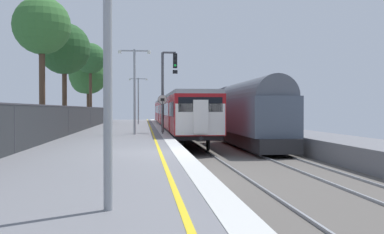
{
  "coord_description": "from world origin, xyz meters",
  "views": [
    {
      "loc": [
        -0.95,
        -16.6,
        1.55
      ],
      "look_at": [
        1.79,
        9.24,
        1.13
      ],
      "focal_mm": 42.96,
      "sensor_mm": 36.0,
      "label": 1
    }
  ],
  "objects_px": {
    "commuter_train_at_platform": "(175,112)",
    "background_tree_right": "(87,76)",
    "freight_train_adjacent_track": "(217,111)",
    "background_tree_centre": "(64,51)",
    "platform_lamp_far": "(138,96)",
    "background_tree_back": "(41,28)",
    "signal_gantry": "(166,82)",
    "platform_lamp_mid": "(135,84)",
    "speed_limit_sign": "(163,109)",
    "background_tree_left": "(91,60)",
    "platform_lamp_near": "(108,11)"
  },
  "relations": [
    {
      "from": "commuter_train_at_platform",
      "to": "background_tree_right",
      "type": "height_order",
      "value": "background_tree_right"
    },
    {
      "from": "freight_train_adjacent_track",
      "to": "background_tree_centre",
      "type": "xyz_separation_m",
      "value": [
        -12.44,
        -11.1,
        4.2
      ]
    },
    {
      "from": "platform_lamp_far",
      "to": "background_tree_centre",
      "type": "bearing_deg",
      "value": -105.22
    },
    {
      "from": "background_tree_centre",
      "to": "background_tree_back",
      "type": "height_order",
      "value": "background_tree_back"
    },
    {
      "from": "signal_gantry",
      "to": "background_tree_back",
      "type": "bearing_deg",
      "value": -153.91
    },
    {
      "from": "commuter_train_at_platform",
      "to": "signal_gantry",
      "type": "relative_size",
      "value": 7.55
    },
    {
      "from": "signal_gantry",
      "to": "platform_lamp_mid",
      "type": "xyz_separation_m",
      "value": [
        -2.09,
        -2.48,
        -0.25
      ]
    },
    {
      "from": "commuter_train_at_platform",
      "to": "background_tree_right",
      "type": "distance_m",
      "value": 12.3
    },
    {
      "from": "freight_train_adjacent_track",
      "to": "speed_limit_sign",
      "type": "xyz_separation_m",
      "value": [
        -5.85,
        -14.54,
        0.19
      ]
    },
    {
      "from": "speed_limit_sign",
      "to": "platform_lamp_far",
      "type": "height_order",
      "value": "platform_lamp_far"
    },
    {
      "from": "signal_gantry",
      "to": "background_tree_centre",
      "type": "distance_m",
      "value": 7.38
    },
    {
      "from": "freight_train_adjacent_track",
      "to": "background_tree_left",
      "type": "bearing_deg",
      "value": 160.91
    },
    {
      "from": "platform_lamp_near",
      "to": "platform_lamp_far",
      "type": "distance_m",
      "value": 43.0
    },
    {
      "from": "platform_lamp_mid",
      "to": "commuter_train_at_platform",
      "type": "bearing_deg",
      "value": 77.5
    },
    {
      "from": "platform_lamp_far",
      "to": "background_tree_back",
      "type": "distance_m",
      "value": 23.52
    },
    {
      "from": "commuter_train_at_platform",
      "to": "background_tree_back",
      "type": "height_order",
      "value": "background_tree_back"
    },
    {
      "from": "platform_lamp_far",
      "to": "background_tree_right",
      "type": "relative_size",
      "value": 0.66
    },
    {
      "from": "signal_gantry",
      "to": "background_tree_right",
      "type": "relative_size",
      "value": 0.72
    },
    {
      "from": "freight_train_adjacent_track",
      "to": "platform_lamp_far",
      "type": "distance_m",
      "value": 10.27
    },
    {
      "from": "platform_lamp_near",
      "to": "background_tree_back",
      "type": "height_order",
      "value": "background_tree_back"
    },
    {
      "from": "commuter_train_at_platform",
      "to": "background_tree_centre",
      "type": "xyz_separation_m",
      "value": [
        -8.44,
        -12.51,
        4.32
      ]
    },
    {
      "from": "platform_lamp_far",
      "to": "background_tree_left",
      "type": "bearing_deg",
      "value": -152.93
    },
    {
      "from": "speed_limit_sign",
      "to": "background_tree_back",
      "type": "relative_size",
      "value": 0.31
    },
    {
      "from": "signal_gantry",
      "to": "background_tree_left",
      "type": "relative_size",
      "value": 0.66
    },
    {
      "from": "platform_lamp_mid",
      "to": "background_tree_back",
      "type": "distance_m",
      "value": 6.3
    },
    {
      "from": "speed_limit_sign",
      "to": "background_tree_left",
      "type": "distance_m",
      "value": 20.56
    },
    {
      "from": "background_tree_back",
      "to": "platform_lamp_mid",
      "type": "bearing_deg",
      "value": 12.31
    },
    {
      "from": "platform_lamp_near",
      "to": "platform_lamp_far",
      "type": "xyz_separation_m",
      "value": [
        -0.0,
        43.0,
        -0.07
      ]
    },
    {
      "from": "freight_train_adjacent_track",
      "to": "background_tree_back",
      "type": "xyz_separation_m",
      "value": [
        -12.94,
        -15.93,
        4.86
      ]
    },
    {
      "from": "platform_lamp_far",
      "to": "speed_limit_sign",
      "type": "bearing_deg",
      "value": -85.33
    },
    {
      "from": "platform_lamp_mid",
      "to": "platform_lamp_far",
      "type": "distance_m",
      "value": 21.5
    },
    {
      "from": "signal_gantry",
      "to": "background_tree_centre",
      "type": "height_order",
      "value": "background_tree_centre"
    },
    {
      "from": "platform_lamp_near",
      "to": "background_tree_centre",
      "type": "bearing_deg",
      "value": 100.91
    },
    {
      "from": "background_tree_left",
      "to": "background_tree_back",
      "type": "xyz_separation_m",
      "value": [
        -0.55,
        -20.21,
        -0.38
      ]
    },
    {
      "from": "speed_limit_sign",
      "to": "background_tree_right",
      "type": "xyz_separation_m",
      "value": [
        -7.38,
        23.04,
        3.68
      ]
    },
    {
      "from": "background_tree_back",
      "to": "platform_lamp_far",
      "type": "bearing_deg",
      "value": 76.73
    },
    {
      "from": "background_tree_back",
      "to": "freight_train_adjacent_track",
      "type": "bearing_deg",
      "value": 50.92
    },
    {
      "from": "background_tree_centre",
      "to": "speed_limit_sign",
      "type": "bearing_deg",
      "value": -27.58
    },
    {
      "from": "commuter_train_at_platform",
      "to": "freight_train_adjacent_track",
      "type": "relative_size",
      "value": 1.0
    },
    {
      "from": "signal_gantry",
      "to": "background_tree_right",
      "type": "xyz_separation_m",
      "value": [
        -7.74,
        20.78,
        1.86
      ]
    },
    {
      "from": "commuter_train_at_platform",
      "to": "speed_limit_sign",
      "type": "bearing_deg",
      "value": -96.6
    },
    {
      "from": "platform_lamp_near",
      "to": "background_tree_right",
      "type": "xyz_separation_m",
      "value": [
        -5.65,
        44.76,
        2.2
      ]
    },
    {
      "from": "commuter_train_at_platform",
      "to": "signal_gantry",
      "type": "xyz_separation_m",
      "value": [
        -1.49,
        -13.69,
        2.13
      ]
    },
    {
      "from": "commuter_train_at_platform",
      "to": "background_tree_back",
      "type": "xyz_separation_m",
      "value": [
        -8.93,
        -17.34,
        4.99
      ]
    },
    {
      "from": "platform_lamp_near",
      "to": "background_tree_right",
      "type": "distance_m",
      "value": 45.17
    },
    {
      "from": "background_tree_centre",
      "to": "background_tree_right",
      "type": "height_order",
      "value": "background_tree_right"
    },
    {
      "from": "platform_lamp_near",
      "to": "background_tree_centre",
      "type": "distance_m",
      "value": 25.75
    },
    {
      "from": "freight_train_adjacent_track",
      "to": "background_tree_right",
      "type": "bearing_deg",
      "value": 147.29
    },
    {
      "from": "commuter_train_at_platform",
      "to": "background_tree_centre",
      "type": "bearing_deg",
      "value": -123.99
    },
    {
      "from": "speed_limit_sign",
      "to": "commuter_train_at_platform",
      "type": "bearing_deg",
      "value": 83.4
    }
  ]
}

